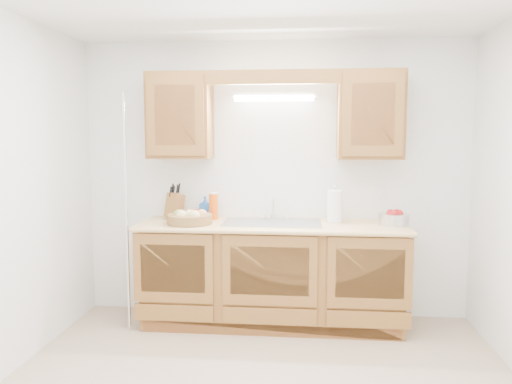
# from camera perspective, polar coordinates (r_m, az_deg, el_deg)

# --- Properties ---
(room) EXTENTS (3.52, 3.50, 2.50)m
(room) POSITION_cam_1_polar(r_m,az_deg,el_deg) (3.09, 0.46, -0.93)
(room) COLOR tan
(room) RESTS_ON ground
(base_cabinets) EXTENTS (2.20, 0.60, 0.86)m
(base_cabinets) POSITION_cam_1_polar(r_m,az_deg,el_deg) (4.42, 1.83, -9.44)
(base_cabinets) COLOR brown
(base_cabinets) RESTS_ON ground
(countertop) EXTENTS (2.30, 0.63, 0.04)m
(countertop) POSITION_cam_1_polar(r_m,az_deg,el_deg) (4.31, 1.84, -3.85)
(countertop) COLOR #D9B272
(countertop) RESTS_ON base_cabinets
(upper_cabinet_left) EXTENTS (0.55, 0.33, 0.75)m
(upper_cabinet_left) POSITION_cam_1_polar(r_m,az_deg,el_deg) (4.53, -8.66, 8.57)
(upper_cabinet_left) COLOR brown
(upper_cabinet_left) RESTS_ON room
(upper_cabinet_right) EXTENTS (0.55, 0.33, 0.75)m
(upper_cabinet_right) POSITION_cam_1_polar(r_m,az_deg,el_deg) (4.43, 12.92, 8.54)
(upper_cabinet_right) COLOR brown
(upper_cabinet_right) RESTS_ON room
(valance) EXTENTS (2.20, 0.05, 0.12)m
(valance) POSITION_cam_1_polar(r_m,az_deg,el_deg) (4.28, 1.90, 13.01)
(valance) COLOR brown
(valance) RESTS_ON room
(fluorescent_fixture) EXTENTS (0.76, 0.08, 0.08)m
(fluorescent_fixture) POSITION_cam_1_polar(r_m,az_deg,el_deg) (4.49, 2.08, 10.85)
(fluorescent_fixture) COLOR white
(fluorescent_fixture) RESTS_ON room
(sink) EXTENTS (0.84, 0.46, 0.36)m
(sink) POSITION_cam_1_polar(r_m,az_deg,el_deg) (4.34, 1.86, -4.48)
(sink) COLOR #9E9EA3
(sink) RESTS_ON countertop
(wire_shelf_pole) EXTENTS (0.03, 0.03, 2.00)m
(wire_shelf_pole) POSITION_cam_1_polar(r_m,az_deg,el_deg) (4.30, -14.58, -2.47)
(wire_shelf_pole) COLOR silver
(wire_shelf_pole) RESTS_ON ground
(outlet_plate) EXTENTS (0.08, 0.01, 0.12)m
(outlet_plate) POSITION_cam_1_polar(r_m,az_deg,el_deg) (4.62, 13.94, 0.03)
(outlet_plate) COLOR white
(outlet_plate) RESTS_ON room
(fruit_basket) EXTENTS (0.43, 0.43, 0.12)m
(fruit_basket) POSITION_cam_1_polar(r_m,az_deg,el_deg) (4.32, -7.57, -2.90)
(fruit_basket) COLOR olive
(fruit_basket) RESTS_ON countertop
(knife_block) EXTENTS (0.18, 0.22, 0.33)m
(knife_block) POSITION_cam_1_polar(r_m,az_deg,el_deg) (4.61, -9.29, -1.53)
(knife_block) COLOR brown
(knife_block) RESTS_ON countertop
(orange_canister) EXTENTS (0.09, 0.09, 0.24)m
(orange_canister) POSITION_cam_1_polar(r_m,az_deg,el_deg) (4.52, -4.87, -1.58)
(orange_canister) COLOR #DE540C
(orange_canister) RESTS_ON countertop
(soap_bottle) EXTENTS (0.10, 0.10, 0.20)m
(soap_bottle) POSITION_cam_1_polar(r_m,az_deg,el_deg) (4.63, -5.84, -1.72)
(soap_bottle) COLOR #245FB4
(soap_bottle) RESTS_ON countertop
(sponge) EXTENTS (0.12, 0.08, 0.02)m
(sponge) POSITION_cam_1_polar(r_m,az_deg,el_deg) (4.56, 8.85, -3.01)
(sponge) COLOR #CC333F
(sponge) RESTS_ON countertop
(paper_towel) EXTENTS (0.16, 0.16, 0.33)m
(paper_towel) POSITION_cam_1_polar(r_m,az_deg,el_deg) (4.39, 8.99, -1.66)
(paper_towel) COLOR silver
(paper_towel) RESTS_ON countertop
(apple_bowl) EXTENTS (0.29, 0.29, 0.13)m
(apple_bowl) POSITION_cam_1_polar(r_m,az_deg,el_deg) (4.38, 15.49, -2.90)
(apple_bowl) COLOR silver
(apple_bowl) RESTS_ON countertop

